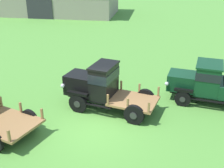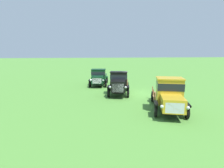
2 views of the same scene
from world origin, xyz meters
TOP-DOWN VIEW (x-y plane):
  - ground_plane at (0.00, 0.00)m, footprint 240.00×240.00m
  - vintage_truck_second_in_line at (-0.18, 1.87)m, footprint 4.72×2.73m
  - vintage_truck_midrow_center at (5.23, 3.29)m, footprint 4.87×2.67m

SIDE VIEW (x-z plane):
  - ground_plane at x=0.00m, z-range 0.00..0.00m
  - vintage_truck_midrow_center at x=5.23m, z-range 0.01..2.03m
  - vintage_truck_second_in_line at x=-0.18m, z-range 0.03..2.24m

